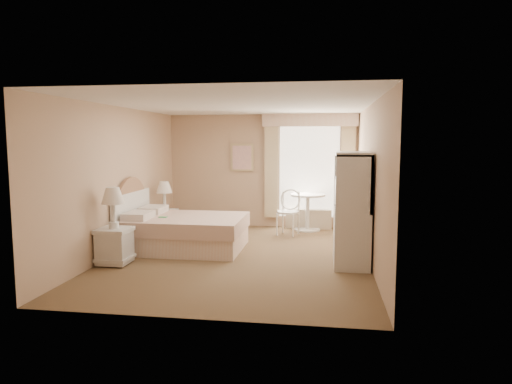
% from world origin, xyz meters
% --- Properties ---
extents(room, '(4.21, 5.51, 2.51)m').
position_xyz_m(room, '(0.00, 0.00, 1.25)').
color(room, brown).
rests_on(room, ground).
extents(window, '(2.05, 0.22, 2.51)m').
position_xyz_m(window, '(1.05, 2.65, 1.34)').
color(window, white).
rests_on(window, room).
extents(framed_art, '(0.52, 0.04, 0.62)m').
position_xyz_m(framed_art, '(-0.45, 2.71, 1.55)').
color(framed_art, tan).
rests_on(framed_art, room).
extents(bed, '(2.07, 1.55, 1.37)m').
position_xyz_m(bed, '(-1.13, 0.36, 0.33)').
color(bed, '#D6A68B').
rests_on(bed, room).
extents(nightstand_near, '(0.49, 0.49, 1.19)m').
position_xyz_m(nightstand_near, '(-1.84, -0.79, 0.45)').
color(nightstand_near, silver).
rests_on(nightstand_near, room).
extents(nightstand_far, '(0.45, 0.45, 1.08)m').
position_xyz_m(nightstand_far, '(-1.84, 1.49, 0.41)').
color(nightstand_far, silver).
rests_on(nightstand_far, room).
extents(round_table, '(0.75, 0.75, 0.79)m').
position_xyz_m(round_table, '(1.03, 2.40, 0.53)').
color(round_table, silver).
rests_on(round_table, room).
extents(cafe_chair, '(0.55, 0.55, 0.93)m').
position_xyz_m(cafe_chair, '(0.67, 1.92, 0.54)').
color(cafe_chair, silver).
rests_on(cafe_chair, room).
extents(armoire, '(0.53, 1.05, 1.75)m').
position_xyz_m(armoire, '(1.81, -0.20, 0.73)').
color(armoire, silver).
rests_on(armoire, room).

